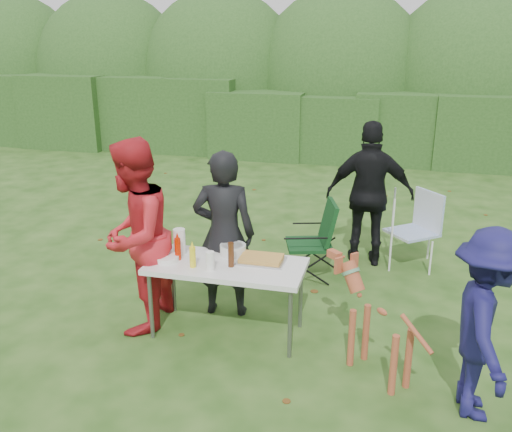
% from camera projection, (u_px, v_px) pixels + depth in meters
% --- Properties ---
extents(ground, '(80.00, 80.00, 0.00)m').
position_uv_depth(ground, '(233.00, 323.00, 5.58)').
color(ground, '#1E4211').
extents(hedge_row, '(22.00, 1.40, 1.70)m').
position_uv_depth(hedge_row, '(331.00, 123.00, 12.65)').
color(hedge_row, '#23471C').
rests_on(hedge_row, ground).
extents(shrub_backdrop, '(20.00, 2.60, 3.20)m').
position_uv_depth(shrub_backdrop, '(340.00, 84.00, 13.88)').
color(shrub_backdrop, '#3D6628').
rests_on(shrub_backdrop, ground).
extents(folding_table, '(1.50, 0.70, 0.74)m').
position_uv_depth(folding_table, '(227.00, 269.00, 5.19)').
color(folding_table, silver).
rests_on(folding_table, ground).
extents(person_cook, '(0.70, 0.51, 1.76)m').
position_uv_depth(person_cook, '(224.00, 234.00, 5.53)').
color(person_cook, black).
rests_on(person_cook, ground).
extents(person_red_jacket, '(0.77, 0.97, 1.92)m').
position_uv_depth(person_red_jacket, '(134.00, 237.00, 5.24)').
color(person_red_jacket, red).
rests_on(person_red_jacket, ground).
extents(person_black_puffy, '(1.12, 0.55, 1.84)m').
position_uv_depth(person_black_puffy, '(370.00, 195.00, 6.75)').
color(person_black_puffy, black).
rests_on(person_black_puffy, ground).
extents(child, '(0.62, 1.01, 1.52)m').
position_uv_depth(child, '(486.00, 325.00, 4.04)').
color(child, '#151349').
rests_on(child, ground).
extents(dog, '(1.00, 0.96, 0.94)m').
position_uv_depth(dog, '(381.00, 327.00, 4.57)').
color(dog, '#A24C2E').
rests_on(dog, ground).
extents(camping_chair, '(0.75, 0.75, 0.97)m').
position_uv_depth(camping_chair, '(309.00, 240.00, 6.48)').
color(camping_chair, '#103917').
rests_on(camping_chair, ground).
extents(lawn_chair, '(0.80, 0.80, 0.97)m').
position_uv_depth(lawn_chair, '(412.00, 229.00, 6.83)').
color(lawn_chair, '#3C67AD').
rests_on(lawn_chair, ground).
extents(food_tray, '(0.45, 0.30, 0.02)m').
position_uv_depth(food_tray, '(261.00, 261.00, 5.21)').
color(food_tray, '#B7B7BA').
rests_on(food_tray, folding_table).
extents(focaccia_bread, '(0.40, 0.26, 0.04)m').
position_uv_depth(focaccia_bread, '(261.00, 258.00, 5.20)').
color(focaccia_bread, gold).
rests_on(focaccia_bread, food_tray).
extents(mustard_bottle, '(0.06, 0.06, 0.20)m').
position_uv_depth(mustard_bottle, '(193.00, 257.00, 5.07)').
color(mustard_bottle, yellow).
rests_on(mustard_bottle, folding_table).
extents(ketchup_bottle, '(0.06, 0.06, 0.22)m').
position_uv_depth(ketchup_bottle, '(178.00, 249.00, 5.23)').
color(ketchup_bottle, '#B91900').
rests_on(ketchup_bottle, folding_table).
extents(beer_bottle, '(0.06, 0.06, 0.24)m').
position_uv_depth(beer_bottle, '(231.00, 255.00, 5.07)').
color(beer_bottle, '#47230F').
rests_on(beer_bottle, folding_table).
extents(paper_towel_roll, '(0.12, 0.12, 0.26)m').
position_uv_depth(paper_towel_roll, '(179.00, 242.00, 5.36)').
color(paper_towel_roll, white).
rests_on(paper_towel_roll, folding_table).
extents(cup_stack, '(0.08, 0.08, 0.18)m').
position_uv_depth(cup_stack, '(210.00, 261.00, 5.01)').
color(cup_stack, white).
rests_on(cup_stack, folding_table).
extents(pasta_bowl, '(0.26, 0.26, 0.10)m').
position_uv_depth(pasta_bowl, '(233.00, 249.00, 5.38)').
color(pasta_bowl, silver).
rests_on(pasta_bowl, folding_table).
extents(plate_stack, '(0.24, 0.24, 0.05)m').
position_uv_depth(plate_stack, '(167.00, 258.00, 5.23)').
color(plate_stack, white).
rests_on(plate_stack, folding_table).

